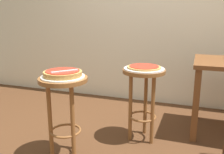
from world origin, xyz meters
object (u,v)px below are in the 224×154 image
pizza_foreground (63,73)px  pizza_middle (144,67)px  serving_plate_foreground (63,77)px  serving_plate_middle (144,69)px  stool_middle (143,88)px  stool_foreground (64,98)px  pizza_server_knife (65,71)px

pizza_foreground → pizza_middle: (0.56, 0.53, -0.01)m
pizza_middle → serving_plate_foreground: bearing=-136.6°
serving_plate_foreground → serving_plate_middle: same height
serving_plate_foreground → stool_middle: bearing=43.4°
pizza_foreground → serving_plate_middle: size_ratio=0.82×
stool_foreground → serving_plate_foreground: serving_plate_foreground is taller
stool_middle → pizza_server_knife: bearing=-134.0°
serving_plate_foreground → pizza_server_knife: (0.03, -0.02, 0.06)m
stool_foreground → stool_middle: 0.77m
stool_foreground → pizza_server_knife: (0.03, -0.02, 0.24)m
pizza_foreground → pizza_middle: 0.77m
serving_plate_middle → pizza_server_knife: bearing=-134.0°
stool_middle → pizza_middle: bearing=104.0°
serving_plate_middle → pizza_middle: bearing=90.0°
stool_foreground → pizza_middle: 0.80m
stool_foreground → pizza_foreground: bearing=14.0°
stool_foreground → pizza_middle: bearing=43.4°
serving_plate_middle → pizza_middle: 0.02m
stool_foreground → pizza_server_knife: size_ratio=3.26×
stool_foreground → stool_middle: bearing=43.4°
pizza_foreground → stool_middle: size_ratio=0.44×
pizza_server_knife → stool_foreground: bearing=98.1°
pizza_foreground → stool_middle: 0.80m
pizza_middle → pizza_foreground: bearing=-136.6°
pizza_foreground → pizza_server_knife: 0.04m
serving_plate_foreground → stool_middle: size_ratio=0.50×
stool_middle → serving_plate_foreground: bearing=-136.6°
stool_middle → pizza_middle: pizza_middle is taller
serving_plate_middle → pizza_server_knife: (-0.53, -0.55, 0.06)m
pizza_middle → pizza_server_knife: (-0.53, -0.55, 0.04)m
stool_middle → serving_plate_middle: size_ratio=1.87×
pizza_middle → serving_plate_middle: bearing=-90.0°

